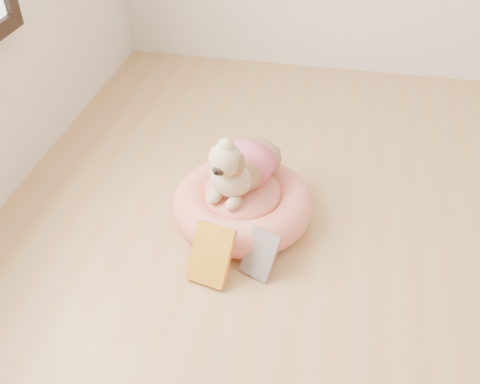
% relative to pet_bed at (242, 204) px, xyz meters
% --- Properties ---
extents(pet_bed, '(0.57, 0.57, 0.15)m').
position_rel_pet_bed_xyz_m(pet_bed, '(0.00, 0.00, 0.00)').
color(pet_bed, '#FF7863').
rests_on(pet_bed, floor).
extents(dog, '(0.38, 0.46, 0.29)m').
position_rel_pet_bed_xyz_m(dog, '(-0.01, 0.02, 0.22)').
color(dog, brown).
rests_on(dog, pet_bed).
extents(book_yellow, '(0.17, 0.18, 0.20)m').
position_rel_pet_bed_xyz_m(book_yellow, '(-0.05, -0.33, 0.03)').
color(book_yellow, yellow).
rests_on(book_yellow, floor).
extents(book_white, '(0.15, 0.15, 0.16)m').
position_rel_pet_bed_xyz_m(book_white, '(0.12, -0.28, 0.01)').
color(book_white, silver).
rests_on(book_white, floor).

